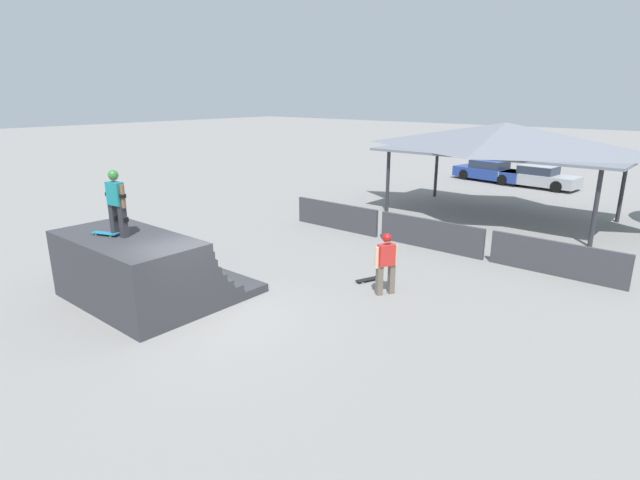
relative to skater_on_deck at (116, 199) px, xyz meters
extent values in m
plane|color=gray|center=(2.35, 0.74, -2.77)|extent=(160.00, 160.00, 0.00)
cube|color=#38383D|center=(0.15, 0.95, -2.65)|extent=(4.27, 3.91, 0.22)
cube|color=#38383D|center=(0.15, 0.51, -2.43)|extent=(4.27, 3.04, 0.22)
cube|color=#38383D|center=(0.15, 0.35, -2.20)|extent=(4.27, 2.72, 0.22)
cube|color=#38383D|center=(0.15, 0.25, -1.98)|extent=(4.27, 2.51, 0.22)
cube|color=#38383D|center=(0.15, 0.17, -1.75)|extent=(4.27, 2.36, 0.22)
cube|color=#38383D|center=(0.15, 0.12, -1.53)|extent=(4.27, 2.25, 0.22)
cube|color=#38383D|center=(0.15, 0.08, -1.30)|extent=(4.27, 2.17, 0.22)
cube|color=#38383D|center=(0.15, 0.06, -1.08)|extent=(4.27, 2.13, 0.22)
cylinder|color=silver|center=(0.15, 1.11, -1.00)|extent=(4.18, 0.07, 0.07)
cube|color=#2D2D33|center=(0.18, 0.03, -0.56)|extent=(0.17, 0.17, 0.81)
cube|color=black|center=(0.17, 0.06, -0.51)|extent=(0.21, 0.16, 0.12)
cube|color=#2D2D33|center=(-0.17, -0.03, -0.56)|extent=(0.17, 0.17, 0.81)
cube|color=black|center=(-0.18, 0.00, -0.51)|extent=(0.21, 0.16, 0.12)
cube|color=teal|center=(0.00, 0.00, 0.13)|extent=(0.47, 0.29, 0.57)
cylinder|color=brown|center=(0.27, 0.04, 0.08)|extent=(0.12, 0.12, 0.57)
cylinder|color=black|center=(0.27, 0.04, 0.10)|extent=(0.19, 0.19, 0.08)
cylinder|color=brown|center=(-0.27, -0.04, 0.08)|extent=(0.12, 0.12, 0.57)
cylinder|color=black|center=(-0.27, -0.04, 0.10)|extent=(0.19, 0.19, 0.08)
sphere|color=brown|center=(0.00, 0.00, 0.56)|extent=(0.22, 0.22, 0.22)
sphere|color=#337F33|center=(0.00, 0.00, 0.59)|extent=(0.25, 0.25, 0.25)
cylinder|color=green|center=(-0.17, -0.06, -0.94)|extent=(0.06, 0.05, 0.05)
cylinder|color=green|center=(-0.12, -0.19, -0.94)|extent=(0.06, 0.05, 0.05)
cylinder|color=green|center=(-0.60, -0.22, -0.94)|extent=(0.06, 0.05, 0.05)
cylinder|color=green|center=(-0.55, -0.35, -0.94)|extent=(0.06, 0.05, 0.05)
cube|color=teal|center=(-0.36, -0.20, -0.91)|extent=(0.76, 0.45, 0.02)
cube|color=teal|center=(-0.04, -0.08, -0.89)|extent=(0.15, 0.22, 0.02)
cube|color=#6B6051|center=(4.76, 4.68, -2.35)|extent=(0.21, 0.21, 0.83)
cube|color=#6B6051|center=(4.94, 4.99, -2.35)|extent=(0.21, 0.21, 0.83)
cube|color=red|center=(4.85, 4.83, -1.65)|extent=(0.42, 0.50, 0.59)
cylinder|color=beige|center=(4.71, 4.59, -1.69)|extent=(0.15, 0.15, 0.59)
cylinder|color=beige|center=(4.99, 5.08, -1.69)|extent=(0.15, 0.15, 0.59)
sphere|color=beige|center=(4.85, 4.83, -1.20)|extent=(0.23, 0.23, 0.23)
sphere|color=#B21919|center=(4.85, 4.83, -1.18)|extent=(0.25, 0.25, 0.25)
cylinder|color=silver|center=(3.97, 5.59, -2.74)|extent=(0.05, 0.06, 0.05)
cylinder|color=silver|center=(4.10, 5.54, -2.74)|extent=(0.05, 0.06, 0.05)
cylinder|color=silver|center=(3.79, 5.13, -2.74)|extent=(0.05, 0.06, 0.05)
cylinder|color=silver|center=(3.92, 5.08, -2.74)|extent=(0.05, 0.06, 0.05)
cube|color=black|center=(3.95, 5.33, -2.71)|extent=(0.47, 0.81, 0.02)
cube|color=black|center=(4.08, 5.67, -2.69)|extent=(0.22, 0.16, 0.02)
cube|color=#3D3D42|center=(-0.44, 9.36, -2.24)|extent=(3.94, 0.12, 1.05)
cube|color=#3D3D42|center=(3.75, 9.36, -2.24)|extent=(3.94, 0.12, 1.05)
cube|color=#3D3D42|center=(7.95, 9.36, -2.24)|extent=(3.94, 0.12, 1.05)
cylinder|color=#2D2D33|center=(-0.54, 13.26, -1.36)|extent=(0.16, 0.16, 2.80)
cylinder|color=#2D2D33|center=(8.04, 13.26, -1.36)|extent=(0.16, 0.16, 2.80)
cylinder|color=#2D2D33|center=(-0.54, 17.93, -1.36)|extent=(0.16, 0.16, 2.80)
cylinder|color=#2D2D33|center=(8.04, 17.93, -1.36)|extent=(0.16, 0.16, 2.80)
cube|color=slate|center=(3.75, 15.60, 0.09)|extent=(10.10, 5.49, 0.10)
pyramid|color=slate|center=(3.75, 15.60, 0.73)|extent=(9.90, 5.38, 1.20)
cube|color=navy|center=(-0.24, 24.58, -2.28)|extent=(4.67, 2.50, 0.62)
cube|color=#283342|center=(-0.35, 24.60, -1.74)|extent=(2.28, 1.80, 0.46)
cube|color=navy|center=(-0.35, 24.60, -1.51)|extent=(2.18, 1.75, 0.04)
cylinder|color=black|center=(1.23, 25.11, -2.45)|extent=(0.67, 0.31, 0.64)
cylinder|color=black|center=(0.95, 23.56, -2.45)|extent=(0.67, 0.31, 0.64)
cylinder|color=black|center=(-1.42, 25.60, -2.45)|extent=(0.67, 0.31, 0.64)
cylinder|color=black|center=(-1.71, 24.06, -2.45)|extent=(0.67, 0.31, 0.64)
cube|color=#A8AAAF|center=(2.84, 24.17, -2.28)|extent=(4.41, 2.11, 0.62)
cube|color=#283342|center=(2.73, 24.18, -1.74)|extent=(2.11, 1.62, 0.46)
cube|color=#A8AAAF|center=(2.73, 24.18, -1.51)|extent=(2.01, 1.57, 0.04)
cylinder|color=black|center=(4.22, 24.81, -2.45)|extent=(0.66, 0.26, 0.64)
cylinder|color=black|center=(4.06, 23.27, -2.45)|extent=(0.66, 0.26, 0.64)
cylinder|color=black|center=(1.63, 25.07, -2.45)|extent=(0.66, 0.26, 0.64)
cylinder|color=black|center=(1.47, 23.53, -2.45)|extent=(0.66, 0.26, 0.64)
camera|label=1|loc=(11.67, -5.98, 2.50)|focal=28.00mm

